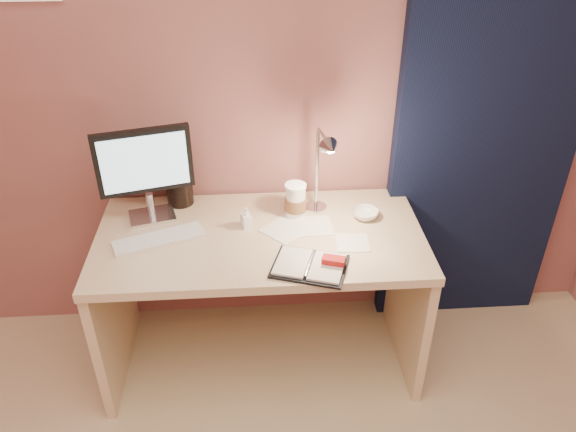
{
  "coord_description": "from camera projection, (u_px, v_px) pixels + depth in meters",
  "views": [
    {
      "loc": [
        -0.02,
        -0.6,
        2.09
      ],
      "look_at": [
        0.12,
        1.33,
        0.85
      ],
      "focal_mm": 35.0,
      "sensor_mm": 36.0,
      "label": 1
    }
  ],
  "objects": [
    {
      "name": "keyboard",
      "position": [
        159.0,
        239.0,
        2.35
      ],
      "size": [
        0.39,
        0.24,
        0.02
      ],
      "primitive_type": "cube",
      "rotation": [
        0.0,
        0.0,
        0.36
      ],
      "color": "white",
      "rests_on": "desk"
    },
    {
      "name": "lotion_bottle",
      "position": [
        246.0,
        218.0,
        2.42
      ],
      "size": [
        0.06,
        0.06,
        0.09
      ],
      "primitive_type": "imported",
      "rotation": [
        0.0,
        0.0,
        0.4
      ],
      "color": "white",
      "rests_on": "desk"
    },
    {
      "name": "bowl",
      "position": [
        365.0,
        214.0,
        2.5
      ],
      "size": [
        0.13,
        0.13,
        0.04
      ],
      "primitive_type": "imported",
      "rotation": [
        0.0,
        0.0,
        0.09
      ],
      "color": "white",
      "rests_on": "desk"
    },
    {
      "name": "dark_jar",
      "position": [
        179.0,
        186.0,
        2.57
      ],
      "size": [
        0.12,
        0.12,
        0.17
      ],
      "primitive_type": "cylinder",
      "color": "black",
      "rests_on": "desk"
    },
    {
      "name": "paper_c",
      "position": [
        285.0,
        230.0,
        2.42
      ],
      "size": [
        0.24,
        0.24,
        0.0
      ],
      "primitive_type": "cube",
      "rotation": [
        0.0,
        0.0,
        0.77
      ],
      "color": "silver",
      "rests_on": "desk"
    },
    {
      "name": "paper_b",
      "position": [
        352.0,
        243.0,
        2.34
      ],
      "size": [
        0.14,
        0.14,
        0.0
      ],
      "primitive_type": "cube",
      "rotation": [
        0.0,
        0.0,
        -0.06
      ],
      "color": "silver",
      "rests_on": "desk"
    },
    {
      "name": "coffee_cup",
      "position": [
        295.0,
        201.0,
        2.48
      ],
      "size": [
        0.1,
        0.1,
        0.16
      ],
      "color": "white",
      "rests_on": "desk"
    },
    {
      "name": "desk",
      "position": [
        261.0,
        266.0,
        2.58
      ],
      "size": [
        1.4,
        0.7,
        0.73
      ],
      "color": "beige",
      "rests_on": "ground"
    },
    {
      "name": "desk_lamp",
      "position": [
        316.0,
        168.0,
        2.33
      ],
      "size": [
        0.12,
        0.26,
        0.42
      ],
      "rotation": [
        0.0,
        0.0,
        0.18
      ],
      "color": "silver",
      "rests_on": "desk"
    },
    {
      "name": "planner",
      "position": [
        312.0,
        265.0,
        2.19
      ],
      "size": [
        0.34,
        0.29,
        0.04
      ],
      "rotation": [
        0.0,
        0.0,
        -0.32
      ],
      "color": "black",
      "rests_on": "desk"
    },
    {
      "name": "paper_a",
      "position": [
        315.0,
        226.0,
        2.45
      ],
      "size": [
        0.16,
        0.16,
        0.0
      ],
      "primitive_type": "cube",
      "rotation": [
        0.0,
        0.0,
        0.04
      ],
      "color": "silver",
      "rests_on": "desk"
    },
    {
      "name": "room",
      "position": [
        470.0,
        111.0,
        2.49
      ],
      "size": [
        3.5,
        3.5,
        3.5
      ],
      "color": "#C6B28E",
      "rests_on": "ground"
    },
    {
      "name": "monitor",
      "position": [
        144.0,
        166.0,
        2.37
      ],
      "size": [
        0.4,
        0.19,
        0.43
      ],
      "rotation": [
        0.0,
        0.0,
        0.25
      ],
      "color": "silver",
      "rests_on": "desk"
    }
  ]
}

